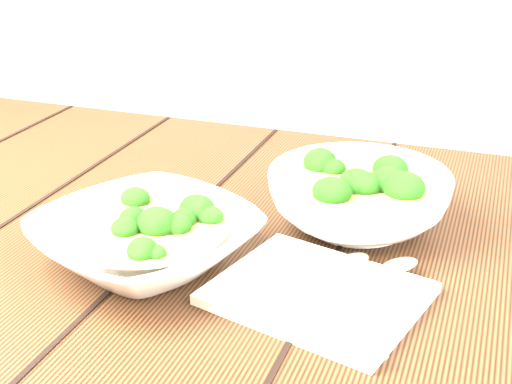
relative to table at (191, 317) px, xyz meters
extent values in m
cube|color=#371F0F|center=(0.00, 0.00, 0.10)|extent=(1.20, 0.80, 0.04)
cube|color=#371F0F|center=(-0.54, 0.34, -0.28)|extent=(0.07, 0.07, 0.71)
imported|color=white|center=(-0.01, -0.08, 0.15)|extent=(0.30, 0.30, 0.06)
cylinder|color=olive|center=(-0.01, -0.08, 0.17)|extent=(0.18, 0.18, 0.00)
ellipsoid|color=#2B6F18|center=(0.01, -0.07, 0.17)|extent=(0.04, 0.03, 0.03)
ellipsoid|color=#2B6F18|center=(0.00, -0.05, 0.17)|extent=(0.04, 0.03, 0.03)
ellipsoid|color=#2B6F18|center=(-0.04, -0.04, 0.17)|extent=(0.04, 0.03, 0.03)
ellipsoid|color=#2B6F18|center=(-0.04, -0.08, 0.17)|extent=(0.04, 0.03, 0.03)
ellipsoid|color=#2B6F18|center=(-0.04, -0.11, 0.17)|extent=(0.04, 0.03, 0.03)
ellipsoid|color=#2B6F18|center=(-0.01, -0.14, 0.17)|extent=(0.04, 0.03, 0.03)
ellipsoid|color=#2B6F18|center=(0.02, -0.10, 0.17)|extent=(0.04, 0.03, 0.03)
imported|color=white|center=(0.19, 0.09, 0.15)|extent=(0.29, 0.29, 0.07)
cylinder|color=olive|center=(0.19, 0.09, 0.18)|extent=(0.17, 0.17, 0.00)
ellipsoid|color=#2B6F18|center=(0.21, 0.10, 0.18)|extent=(0.04, 0.04, 0.03)
ellipsoid|color=#2B6F18|center=(0.20, 0.12, 0.18)|extent=(0.04, 0.04, 0.03)
ellipsoid|color=#2B6F18|center=(0.16, 0.13, 0.18)|extent=(0.04, 0.04, 0.03)
ellipsoid|color=#2B6F18|center=(0.16, 0.09, 0.18)|extent=(0.04, 0.04, 0.03)
ellipsoid|color=#2B6F18|center=(0.16, 0.06, 0.18)|extent=(0.04, 0.04, 0.03)
ellipsoid|color=#2B6F18|center=(0.19, 0.03, 0.18)|extent=(0.04, 0.04, 0.03)
ellipsoid|color=#2B6F18|center=(0.21, 0.07, 0.18)|extent=(0.04, 0.04, 0.03)
torus|color=black|center=(-0.04, 0.05, 0.13)|extent=(0.10, 0.10, 0.02)
cube|color=beige|center=(0.18, -0.09, 0.13)|extent=(0.23, 0.21, 0.01)
cylinder|color=beige|center=(0.17, -0.09, 0.13)|extent=(0.06, 0.11, 0.01)
ellipsoid|color=beige|center=(0.20, -0.03, 0.13)|extent=(0.05, 0.05, 0.01)
cylinder|color=beige|center=(0.21, -0.08, 0.13)|extent=(0.08, 0.11, 0.01)
ellipsoid|color=beige|center=(0.25, -0.02, 0.13)|extent=(0.05, 0.05, 0.01)
camera|label=1|loc=(0.33, -0.69, 0.51)|focal=50.00mm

